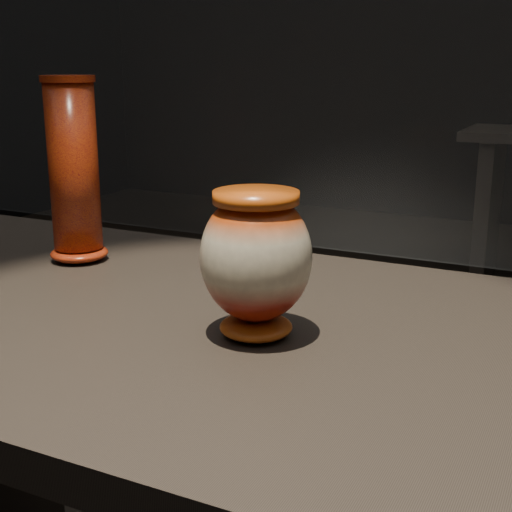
{
  "coord_description": "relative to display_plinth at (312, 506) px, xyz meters",
  "views": [
    {
      "loc": [
        0.33,
        -0.86,
        1.27
      ],
      "look_at": [
        -0.07,
        -0.04,
        1.01
      ],
      "focal_mm": 50.0,
      "sensor_mm": 36.0,
      "label": 1
    }
  ],
  "objects": [
    {
      "name": "display_plinth",
      "position": [
        0.0,
        0.0,
        0.0
      ],
      "size": [
        2.0,
        0.8,
        0.9
      ],
      "color": "black",
      "rests_on": "ground"
    },
    {
      "name": "main_vase",
      "position": [
        -0.07,
        -0.04,
        0.38
      ],
      "size": [
        0.2,
        0.2,
        0.2
      ],
      "rotation": [
        0.0,
        0.0,
        -0.4
      ],
      "color": "maroon",
      "rests_on": "display_plinth"
    },
    {
      "name": "tall_vase",
      "position": [
        -0.54,
        0.16,
        0.43
      ],
      "size": [
        0.12,
        0.12,
        0.34
      ],
      "rotation": [
        0.0,
        0.0,
        0.08
      ],
      "color": "#CD480D",
      "rests_on": "display_plinth"
    }
  ]
}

